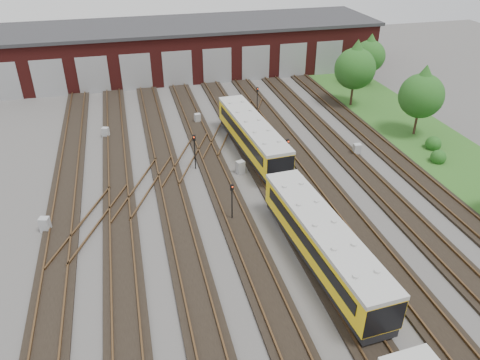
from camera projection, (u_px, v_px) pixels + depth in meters
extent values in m
plane|color=#454240|center=(280.00, 250.00, 30.51)|extent=(120.00, 120.00, 0.00)
cube|color=black|center=(54.00, 286.00, 27.48)|extent=(2.40, 70.00, 0.18)
cube|color=brown|center=(41.00, 286.00, 27.25)|extent=(0.10, 70.00, 0.15)
cube|color=brown|center=(66.00, 282.00, 27.55)|extent=(0.10, 70.00, 0.15)
cube|color=black|center=(123.00, 275.00, 28.33)|extent=(2.40, 70.00, 0.18)
cube|color=brown|center=(111.00, 274.00, 28.10)|extent=(0.10, 70.00, 0.15)
cube|color=brown|center=(135.00, 271.00, 28.40)|extent=(0.10, 70.00, 0.15)
cube|color=black|center=(189.00, 264.00, 29.19)|extent=(2.40, 70.00, 0.18)
cube|color=brown|center=(177.00, 264.00, 28.95)|extent=(0.10, 70.00, 0.15)
cube|color=brown|center=(200.00, 260.00, 29.25)|extent=(0.10, 70.00, 0.15)
cube|color=black|center=(251.00, 254.00, 30.04)|extent=(2.40, 70.00, 0.18)
cube|color=brown|center=(240.00, 254.00, 29.80)|extent=(0.10, 70.00, 0.15)
cube|color=brown|center=(261.00, 250.00, 30.11)|extent=(0.10, 70.00, 0.15)
cube|color=black|center=(309.00, 244.00, 30.89)|extent=(2.40, 70.00, 0.18)
cube|color=brown|center=(299.00, 244.00, 30.65)|extent=(0.10, 70.00, 0.15)
cube|color=brown|center=(319.00, 241.00, 30.96)|extent=(0.10, 70.00, 0.15)
cube|color=black|center=(364.00, 235.00, 31.74)|extent=(2.40, 70.00, 0.18)
cube|color=brown|center=(355.00, 235.00, 31.50)|extent=(0.10, 70.00, 0.15)
cube|color=brown|center=(374.00, 232.00, 31.81)|extent=(0.10, 70.00, 0.15)
cube|color=black|center=(416.00, 227.00, 32.59)|extent=(2.40, 70.00, 0.18)
cube|color=brown|center=(408.00, 226.00, 32.35)|extent=(0.10, 70.00, 0.15)
cube|color=brown|center=(426.00, 223.00, 32.66)|extent=(0.10, 70.00, 0.15)
cube|color=black|center=(466.00, 219.00, 33.44)|extent=(2.40, 70.00, 0.18)
cube|color=brown|center=(458.00, 218.00, 33.21)|extent=(0.10, 70.00, 0.15)
cube|color=brown|center=(475.00, 215.00, 33.51)|extent=(0.10, 70.00, 0.15)
cube|color=brown|center=(144.00, 186.00, 37.05)|extent=(5.40, 9.62, 0.15)
cube|color=brown|center=(187.00, 158.00, 41.25)|extent=(5.40, 9.62, 0.15)
cube|color=brown|center=(221.00, 135.00, 45.45)|extent=(5.40, 9.62, 0.15)
cube|color=brown|center=(91.00, 221.00, 32.85)|extent=(5.40, 9.62, 0.15)
cube|color=brown|center=(250.00, 115.00, 49.65)|extent=(5.40, 9.62, 0.15)
cube|color=#4B1412|center=(186.00, 49.00, 62.49)|extent=(50.00, 12.00, 6.00)
cube|color=#2D2D2F|center=(185.00, 25.00, 60.90)|extent=(51.00, 12.50, 0.40)
cube|color=#95979A|center=(2.00, 82.00, 53.17)|extent=(3.60, 0.12, 4.40)
cube|color=#95979A|center=(49.00, 79.00, 54.24)|extent=(3.60, 0.12, 4.40)
cube|color=#95979A|center=(93.00, 75.00, 55.30)|extent=(3.60, 0.12, 4.40)
cube|color=#95979A|center=(136.00, 72.00, 56.36)|extent=(3.60, 0.12, 4.40)
cube|color=#95979A|center=(178.00, 69.00, 57.43)|extent=(3.60, 0.12, 4.40)
cube|color=#95979A|center=(217.00, 66.00, 58.49)|extent=(3.60, 0.12, 4.40)
cube|color=#95979A|center=(256.00, 63.00, 59.55)|extent=(3.60, 0.12, 4.40)
cube|color=#95979A|center=(293.00, 61.00, 60.62)|extent=(3.60, 0.12, 4.40)
cube|color=#95979A|center=(328.00, 58.00, 61.68)|extent=(3.60, 0.12, 4.40)
cube|color=#28501A|center=(442.00, 151.00, 42.91)|extent=(8.00, 55.00, 0.05)
cube|color=black|center=(321.00, 257.00, 29.00)|extent=(2.93, 13.46, 0.53)
cube|color=#F9AA0D|center=(323.00, 241.00, 28.37)|extent=(3.20, 13.48, 1.96)
cube|color=#B1B2AD|center=(324.00, 226.00, 27.81)|extent=(3.28, 13.48, 0.27)
cube|color=black|center=(305.00, 241.00, 27.95)|extent=(0.83, 11.73, 0.76)
cube|color=black|center=(340.00, 234.00, 28.58)|extent=(0.83, 11.73, 0.76)
cube|color=black|center=(252.00, 147.00, 42.40)|extent=(2.93, 13.46, 0.53)
cube|color=#F9AA0D|center=(252.00, 134.00, 41.77)|extent=(3.20, 13.48, 1.96)
cube|color=#B1B2AD|center=(252.00, 122.00, 41.21)|extent=(3.28, 13.48, 0.27)
cube|color=black|center=(240.00, 133.00, 41.35)|extent=(0.83, 11.73, 0.76)
cube|color=black|center=(265.00, 130.00, 41.97)|extent=(0.83, 11.73, 0.76)
cylinder|color=black|center=(232.00, 205.00, 32.83)|extent=(0.09, 0.09, 2.50)
cube|color=black|center=(232.00, 187.00, 32.08)|extent=(0.25, 0.20, 0.45)
sphere|color=red|center=(232.00, 187.00, 31.96)|extent=(0.11, 0.11, 0.11)
cylinder|color=black|center=(195.00, 155.00, 39.37)|extent=(0.10, 0.10, 2.64)
cube|color=black|center=(194.00, 138.00, 38.58)|extent=(0.28, 0.20, 0.51)
sphere|color=red|center=(194.00, 137.00, 38.44)|extent=(0.12, 0.12, 0.12)
cylinder|color=black|center=(257.00, 102.00, 50.48)|extent=(0.09, 0.09, 2.39)
cube|color=black|center=(257.00, 89.00, 49.77)|extent=(0.22, 0.14, 0.44)
sphere|color=red|center=(258.00, 89.00, 49.65)|extent=(0.11, 0.11, 0.11)
cylinder|color=black|center=(287.00, 160.00, 38.65)|extent=(0.10, 0.10, 2.63)
cube|color=black|center=(287.00, 142.00, 37.86)|extent=(0.30, 0.25, 0.52)
sphere|color=red|center=(288.00, 142.00, 37.72)|extent=(0.12, 0.12, 0.12)
cube|color=#A2A4A7|center=(45.00, 225.00, 32.05)|extent=(0.78, 0.71, 1.08)
cube|color=#A2A4A7|center=(106.00, 133.00, 45.27)|extent=(0.75, 0.70, 1.01)
cube|color=#A2A4A7|center=(240.00, 167.00, 39.13)|extent=(0.79, 0.72, 1.09)
cube|color=#A2A4A7|center=(198.00, 118.00, 48.37)|extent=(0.66, 0.57, 0.98)
cube|color=#A2A4A7|center=(357.00, 150.00, 42.01)|extent=(0.68, 0.58, 1.07)
cylinder|color=#372118|center=(352.00, 95.00, 52.38)|extent=(0.25, 0.25, 2.29)
sphere|color=#194714|center=(355.00, 69.00, 50.84)|extent=(4.45, 4.45, 4.45)
cone|color=#194714|center=(357.00, 54.00, 50.04)|extent=(3.81, 3.81, 3.18)
cylinder|color=#372118|center=(366.00, 77.00, 58.51)|extent=(0.27, 0.27, 1.98)
sphere|color=#194714|center=(369.00, 56.00, 57.18)|extent=(3.85, 3.85, 3.85)
cone|color=#194714|center=(371.00, 45.00, 56.49)|extent=(3.30, 3.30, 2.75)
cylinder|color=#372118|center=(415.00, 124.00, 45.60)|extent=(0.23, 0.23, 2.17)
sphere|color=#194714|center=(421.00, 96.00, 44.14)|extent=(4.21, 4.21, 4.21)
cone|color=#194714|center=(424.00, 80.00, 43.38)|extent=(3.61, 3.61, 3.01)
sphere|color=#194714|center=(434.00, 142.00, 43.00)|extent=(1.43, 1.43, 1.43)
sphere|color=#194714|center=(439.00, 155.00, 40.73)|extent=(1.35, 1.35, 1.35)
sphere|color=#194714|center=(361.00, 79.00, 58.80)|extent=(1.39, 1.39, 1.39)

